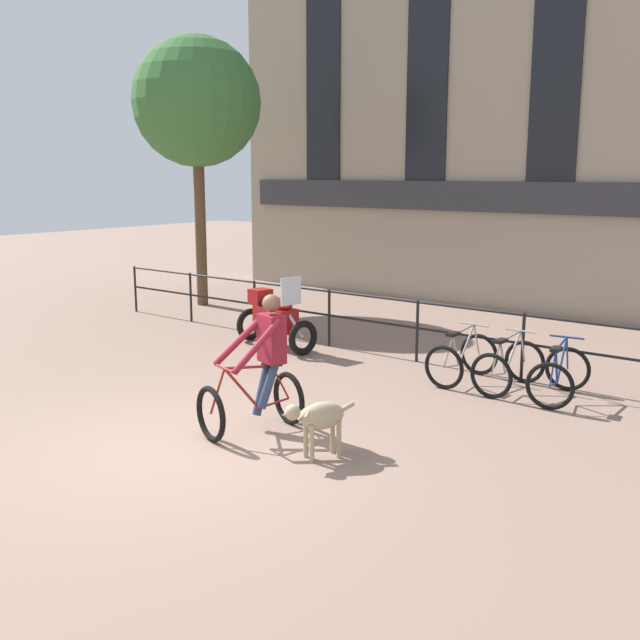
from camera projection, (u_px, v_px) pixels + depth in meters
name	position (u px, v px, depth m)	size (l,w,h in m)	color
ground_plane	(184.00, 448.00, 8.71)	(60.00, 60.00, 0.00)	#8E7060
canal_railing	(417.00, 320.00, 12.57)	(15.05, 0.05, 1.05)	black
building_facade	(562.00, 75.00, 16.15)	(18.00, 0.72, 10.50)	gray
cyclist_with_bike	(260.00, 371.00, 9.17)	(0.99, 1.32, 1.70)	black
dog	(319.00, 417.00, 8.32)	(0.51, 0.82, 0.66)	tan
parked_motorcycle	(275.00, 317.00, 13.63)	(1.78, 0.93, 1.35)	black
parked_bicycle_near_lamp	(462.00, 359.00, 11.41)	(0.70, 1.14, 0.86)	black
parked_bicycle_mid_left	(508.00, 367.00, 10.95)	(0.71, 1.14, 0.86)	black
parked_bicycle_mid_right	(559.00, 375.00, 10.49)	(0.80, 1.19, 0.86)	black
tree_canalside_left	(197.00, 103.00, 17.27)	(2.97, 2.97, 6.24)	brown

